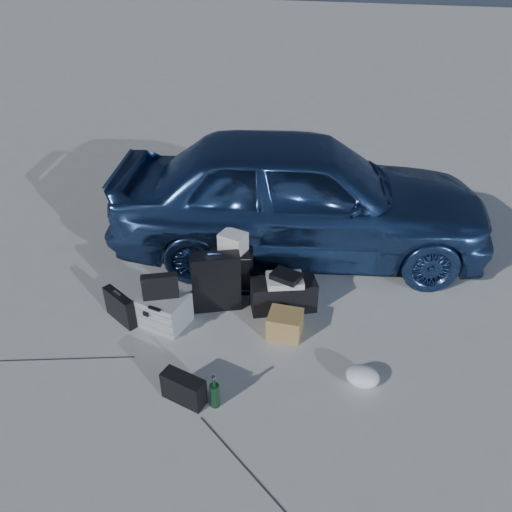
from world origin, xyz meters
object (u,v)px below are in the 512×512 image
Objects in this scene: car at (300,195)px; cardboard_box at (285,324)px; green_bottle at (215,392)px; pelican_case at (164,310)px; briefcase at (120,307)px; suitcase_left at (216,282)px; suitcase_right at (233,271)px; duffel_bag at (283,294)px.

car reaches higher than cardboard_box.
car is at bearing 86.51° from green_bottle.
briefcase is at bearing -158.86° from pelican_case.
suitcase_left reaches higher than briefcase.
suitcase_right reaches higher than duffel_bag.
briefcase is 0.79× the size of suitcase_right.
cardboard_box is (0.22, -1.69, -0.66)m from car.
suitcase_right is 0.65m from duffel_bag.
briefcase is 1.06m from suitcase_left.
cardboard_box is at bearing -38.85° from suitcase_left.
briefcase is at bearing 178.85° from duffel_bag.
pelican_case is 0.63m from suitcase_left.
briefcase is at bearing -171.52° from cardboard_box.
duffel_bag is (0.71, 0.19, -0.17)m from suitcase_left.
green_bottle is at bearing -94.68° from suitcase_left.
green_bottle is (1.37, -0.83, -0.00)m from briefcase.
car reaches higher than green_bottle.
car is at bearing 97.29° from cardboard_box.
pelican_case is (-1.06, -1.86, -0.62)m from car.
suitcase_left is at bearing 108.53° from green_bottle.
pelican_case is at bearing -142.63° from suitcase_right.
green_bottle reaches higher than cardboard_box.
duffel_bag is at bearing -28.84° from suitcase_right.
suitcase_right is (0.53, 0.73, 0.11)m from pelican_case.
suitcase_right is at bearing 143.38° from cardboard_box.
suitcase_left is at bearing 56.76° from briefcase.
cardboard_box is at bearing 37.19° from briefcase.
duffel_bag is at bearing 79.94° from green_bottle.
cardboard_box is at bearing 70.52° from green_bottle.
suitcase_right is 1.69m from green_bottle.
suitcase_left is at bearing 144.84° from car.
suitcase_right is 0.94m from cardboard_box.
car is 1.64m from suitcase_left.
suitcase_left is 1.40m from green_bottle.
car reaches higher than suitcase_right.
pelican_case is 1.29m from cardboard_box.
suitcase_right is at bearing 102.38° from green_bottle.
car reaches higher than duffel_bag.
car is 2.85m from green_bottle.
duffel_bag is at bearing 38.53° from pelican_case.
car is 6.51× the size of duffel_bag.
pelican_case is 1.06× the size of briefcase.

